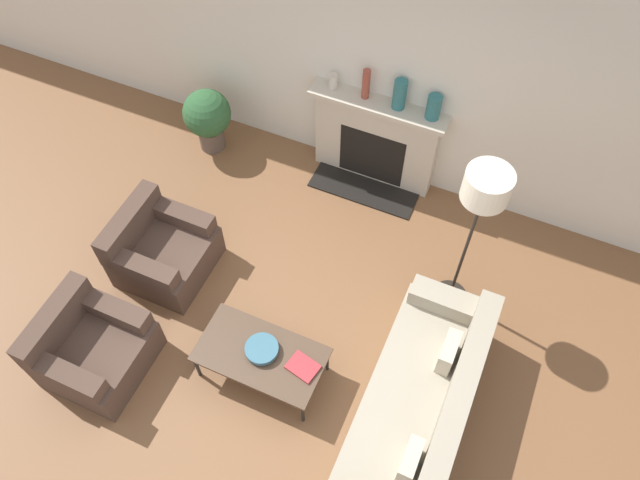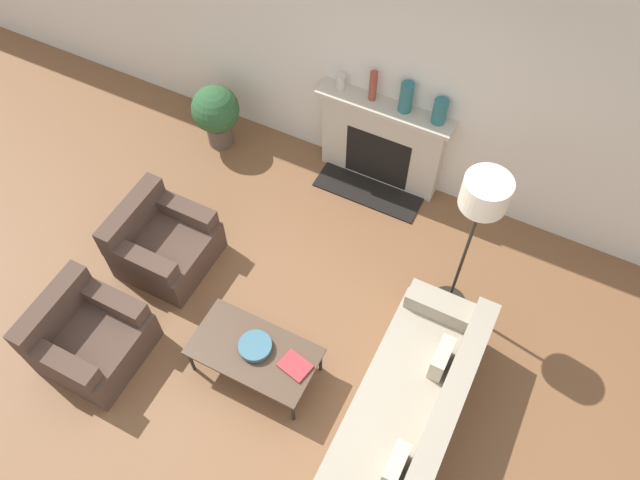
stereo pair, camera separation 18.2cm
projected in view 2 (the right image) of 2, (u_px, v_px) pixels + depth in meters
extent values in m
plane|color=brown|center=(285.00, 373.00, 5.78)|extent=(18.00, 18.00, 0.00)
cube|color=silver|center=(415.00, 74.00, 5.98)|extent=(18.00, 0.06, 2.90)
cube|color=beige|center=(382.00, 143.00, 6.73)|extent=(1.34, 0.20, 1.05)
cube|color=black|center=(378.00, 158.00, 6.80)|extent=(0.74, 0.04, 0.68)
cube|color=black|center=(368.00, 191.00, 7.01)|extent=(1.21, 0.40, 0.02)
cube|color=beige|center=(385.00, 107.00, 6.26)|extent=(1.46, 0.28, 0.05)
cube|color=#9E937F|center=(401.00, 416.00, 5.35)|extent=(0.82, 2.21, 0.40)
cube|color=#9E937F|center=(443.00, 419.00, 4.97)|extent=(0.20, 2.21, 0.32)
cube|color=#9E937F|center=(447.00, 309.00, 5.61)|extent=(0.75, 0.22, 0.19)
cube|color=#C0B49C|center=(441.00, 358.00, 5.29)|extent=(0.12, 0.32, 0.28)
cube|color=#C0B49C|center=(396.00, 465.00, 4.78)|extent=(0.12, 0.32, 0.28)
cube|color=#4C382D|center=(95.00, 344.00, 5.74)|extent=(0.83, 0.87, 0.39)
cube|color=#4C382D|center=(53.00, 310.00, 5.52)|extent=(0.18, 0.87, 0.35)
cube|color=#4C382D|center=(60.00, 362.00, 5.33)|extent=(0.75, 0.18, 0.17)
cube|color=#4C382D|center=(110.00, 300.00, 5.68)|extent=(0.75, 0.18, 0.17)
cube|color=#4C382D|center=(168.00, 250.00, 6.33)|extent=(0.83, 0.87, 0.39)
cube|color=#4C382D|center=(132.00, 216.00, 6.11)|extent=(0.18, 0.87, 0.35)
cube|color=#4C382D|center=(141.00, 260.00, 5.93)|extent=(0.75, 0.18, 0.17)
cube|color=#4C382D|center=(182.00, 209.00, 6.27)|extent=(0.75, 0.18, 0.17)
cube|color=#4C3828|center=(254.00, 351.00, 5.49)|extent=(1.13, 0.61, 0.03)
cylinder|color=black|center=(191.00, 361.00, 5.66)|extent=(0.03, 0.03, 0.37)
cylinder|color=black|center=(293.00, 412.00, 5.39)|extent=(0.03, 0.03, 0.37)
cylinder|color=black|center=(222.00, 314.00, 5.93)|extent=(0.03, 0.03, 0.37)
cylinder|color=black|center=(321.00, 361.00, 5.66)|extent=(0.03, 0.03, 0.37)
cylinder|color=#38667A|center=(255.00, 348.00, 5.49)|extent=(0.10, 0.10, 0.02)
cylinder|color=#38667A|center=(255.00, 346.00, 5.46)|extent=(0.30, 0.30, 0.05)
cube|color=#9E2D33|center=(295.00, 366.00, 5.39)|extent=(0.30, 0.25, 0.02)
cylinder|color=black|center=(448.00, 302.00, 6.20)|extent=(0.35, 0.35, 0.03)
cylinder|color=black|center=(464.00, 257.00, 5.53)|extent=(0.03, 0.03, 1.61)
cylinder|color=silver|center=(486.00, 193.00, 4.79)|extent=(0.39, 0.39, 0.27)
cylinder|color=beige|center=(341.00, 82.00, 6.32)|extent=(0.09, 0.09, 0.16)
cylinder|color=brown|center=(373.00, 86.00, 6.16)|extent=(0.08, 0.08, 0.34)
cylinder|color=#28666B|center=(406.00, 97.00, 6.07)|extent=(0.13, 0.13, 0.33)
cylinder|color=#28666B|center=(440.00, 111.00, 6.00)|extent=(0.14, 0.14, 0.26)
cylinder|color=brown|center=(220.00, 133.00, 7.35)|extent=(0.29, 0.29, 0.27)
sphere|color=#2D5B33|center=(215.00, 109.00, 7.03)|extent=(0.55, 0.55, 0.55)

